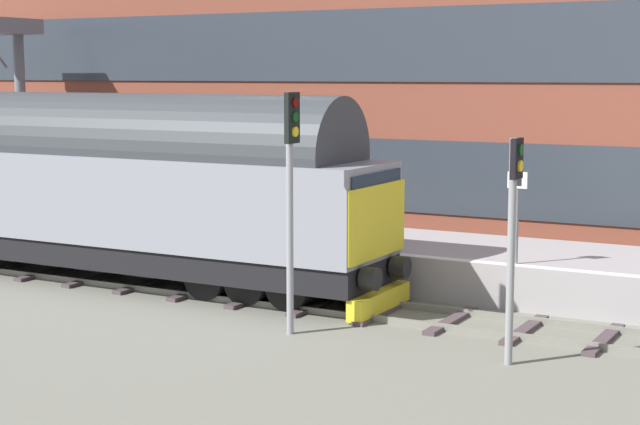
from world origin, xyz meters
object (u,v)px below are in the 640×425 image
at_px(diesel_locomotive, 41,178).
at_px(signal_post_near, 513,224).
at_px(platform_number_sign, 517,203).
at_px(waiting_passenger, 147,190).
at_px(signal_post_mid, 291,181).

bearing_deg(diesel_locomotive, signal_post_near, -100.16).
relative_size(platform_number_sign, waiting_passenger, 1.23).
bearing_deg(platform_number_sign, diesel_locomotive, 99.03).
height_order(diesel_locomotive, waiting_passenger, diesel_locomotive).
distance_m(platform_number_sign, waiting_passenger, 10.67).
bearing_deg(signal_post_mid, signal_post_near, -90.00).
xyz_separation_m(signal_post_near, platform_number_sign, (4.31, 1.31, -0.20)).
height_order(diesel_locomotive, platform_number_sign, diesel_locomotive).
xyz_separation_m(platform_number_sign, waiting_passenger, (0.63, 10.64, -0.35)).
xyz_separation_m(diesel_locomotive, platform_number_sign, (1.92, -12.05, -0.14)).
bearing_deg(signal_post_near, diesel_locomotive, 79.84).
height_order(signal_post_near, platform_number_sign, signal_post_near).
bearing_deg(signal_post_near, platform_number_sign, 16.94).
bearing_deg(platform_number_sign, signal_post_mid, 143.45).
relative_size(diesel_locomotive, waiting_passenger, 11.95).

